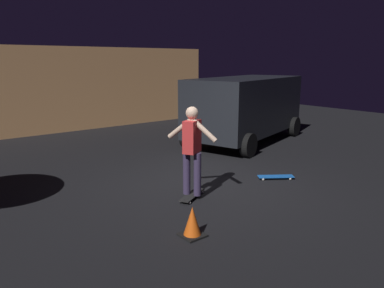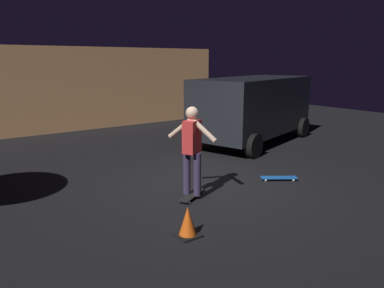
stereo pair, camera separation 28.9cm
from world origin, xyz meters
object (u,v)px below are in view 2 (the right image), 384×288
object	(u,v)px
traffic_cone	(188,223)
skateboard_spare	(279,178)
skater	(192,145)
parked_van	(253,106)
skateboard_ridden	(192,195)

from	to	relation	value
traffic_cone	skateboard_spare	bearing A→B (deg)	17.37
skater	traffic_cone	bearing A→B (deg)	-128.23
skateboard_spare	traffic_cone	size ratio (longest dim) A/B	1.64
parked_van	skater	size ratio (longest dim) A/B	2.97
traffic_cone	skater	bearing A→B (deg)	51.77
skateboard_spare	skater	xyz separation A→B (m)	(-2.15, 0.25, 0.98)
parked_van	skateboard_ridden	size ratio (longest dim) A/B	6.32
parked_van	skateboard_spare	xyz separation A→B (m)	(-2.31, -3.13, -1.11)
skater	parked_van	bearing A→B (deg)	32.85
skateboard_ridden	traffic_cone	world-z (taller)	traffic_cone
skateboard_ridden	skateboard_spare	bearing A→B (deg)	-6.67
skater	traffic_cone	distance (m)	1.77
skateboard_spare	traffic_cone	distance (m)	3.27
skateboard_ridden	traffic_cone	distance (m)	1.57
parked_van	skater	xyz separation A→B (m)	(-4.46, -2.88, -0.12)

